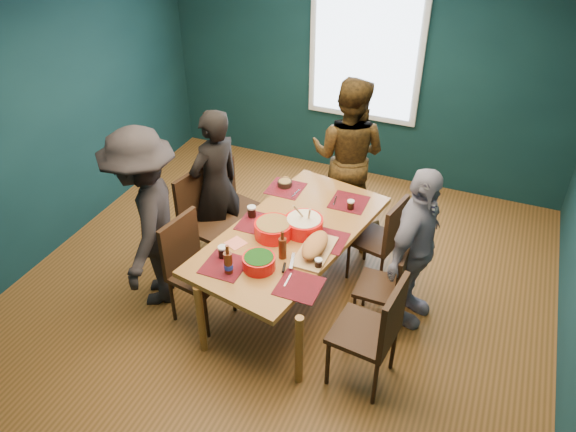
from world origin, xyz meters
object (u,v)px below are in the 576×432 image
person_near_left (146,220)px  chair_right_near (377,328)px  chair_right_far (384,235)px  cutting_board (315,247)px  chair_right_mid (390,282)px  chair_left_far (229,198)px  chair_left_near (191,262)px  bowl_dumpling (304,225)px  bowl_salad (273,229)px  dining_table (292,238)px  bowl_herbs (259,262)px  chair_left_mid (202,213)px  person_back (348,156)px  person_right (415,249)px  person_far_left (216,186)px

person_near_left → chair_right_near: bearing=61.1°
chair_right_far → cutting_board: chair_right_far is taller
chair_right_mid → person_near_left: bearing=-168.2°
chair_left_far → chair_left_near: chair_left_near is taller
bowl_dumpling → cutting_board: bowl_dumpling is taller
chair_right_mid → bowl_salad: 1.11m
person_near_left → bowl_dumpling: bearing=88.7°
dining_table → cutting_board: cutting_board is taller
bowl_salad → bowl_herbs: (0.07, -0.45, -0.01)m
chair_left_near → bowl_dumpling: bearing=44.7°
person_near_left → bowl_dumpling: (1.29, 0.52, -0.04)m
chair_left_far → bowl_herbs: size_ratio=3.38×
bowl_dumpling → cutting_board: bearing=-51.8°
chair_right_far → bowl_salad: (-0.85, -0.68, 0.29)m
chair_right_near → person_near_left: 2.20m
chair_left_mid → person_back: bearing=58.1°
person_near_left → bowl_salad: person_near_left is taller
chair_right_near → person_back: (-0.89, 2.05, 0.26)m
chair_left_near → chair_right_near: (1.71, -0.16, 0.02)m
chair_left_far → bowl_salad: (0.82, -0.70, 0.30)m
chair_left_near → person_right: size_ratio=0.65×
cutting_board → chair_right_mid: bearing=14.4°
chair_left_mid → chair_right_far: (1.74, 0.41, -0.05)m
person_back → bowl_salad: person_back is taller
chair_left_far → chair_left_near: size_ratio=0.91×
chair_left_mid → person_right: person_right is taller
chair_left_mid → chair_left_near: size_ratio=1.00×
person_far_left → bowl_dumpling: (1.06, -0.32, 0.03)m
chair_left_near → person_far_left: size_ratio=0.62×
dining_table → person_near_left: size_ratio=1.23×
chair_left_far → bowl_herbs: chair_left_far is taller
chair_left_mid → bowl_salad: chair_left_mid is taller
chair_right_near → person_back: bearing=120.0°
chair_left_mid → cutting_board: bearing=-4.4°
dining_table → chair_right_far: size_ratio=2.33×
chair_left_near → chair_right_far: chair_left_near is taller
person_right → bowl_herbs: 1.34m
person_back → bowl_salad: 1.49m
chair_right_far → person_back: bearing=141.1°
chair_left_near → chair_right_far: bearing=47.0°
person_far_left → bowl_salad: size_ratio=4.80×
person_back → person_right: size_ratio=1.12×
chair_right_near → person_far_left: 2.22m
chair_right_near → chair_left_mid: bearing=163.5°
chair_left_near → person_near_left: size_ratio=0.58×
chair_right_near → person_right: person_right is taller
bowl_salad → cutting_board: size_ratio=0.53×
person_back → bowl_salad: (-0.22, -1.47, -0.03)m
person_far_left → cutting_board: (1.25, -0.57, 0.02)m
chair_left_mid → chair_left_near: 0.75m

